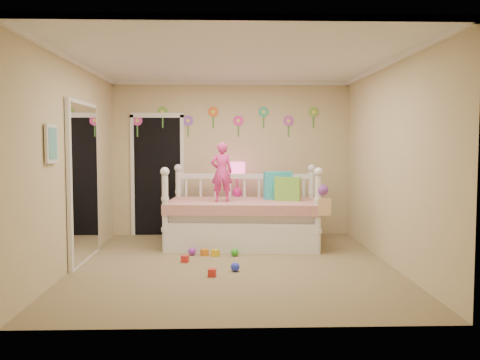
{
  "coord_description": "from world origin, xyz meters",
  "views": [
    {
      "loc": [
        -0.12,
        -6.46,
        1.54
      ],
      "look_at": [
        0.1,
        0.6,
        1.05
      ],
      "focal_mm": 38.37,
      "sensor_mm": 36.0,
      "label": 1
    }
  ],
  "objects_px": {
    "nightstand": "(237,217)",
    "table_lamp": "(237,174)",
    "child": "(222,172)",
    "daybed": "(243,205)"
  },
  "relations": [
    {
      "from": "daybed",
      "to": "nightstand",
      "type": "xyz_separation_m",
      "value": [
        -0.07,
        0.72,
        -0.29
      ]
    },
    {
      "from": "daybed",
      "to": "child",
      "type": "bearing_deg",
      "value": -152.96
    },
    {
      "from": "nightstand",
      "to": "table_lamp",
      "type": "relative_size",
      "value": 1.14
    },
    {
      "from": "child",
      "to": "nightstand",
      "type": "height_order",
      "value": "child"
    },
    {
      "from": "table_lamp",
      "to": "child",
      "type": "bearing_deg",
      "value": -106.41
    },
    {
      "from": "child",
      "to": "nightstand",
      "type": "distance_m",
      "value": 1.19
    },
    {
      "from": "daybed",
      "to": "nightstand",
      "type": "height_order",
      "value": "daybed"
    },
    {
      "from": "nightstand",
      "to": "table_lamp",
      "type": "xyz_separation_m",
      "value": [
        0.0,
        0.0,
        0.72
      ]
    },
    {
      "from": "daybed",
      "to": "nightstand",
      "type": "distance_m",
      "value": 0.78
    },
    {
      "from": "child",
      "to": "table_lamp",
      "type": "height_order",
      "value": "child"
    }
  ]
}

